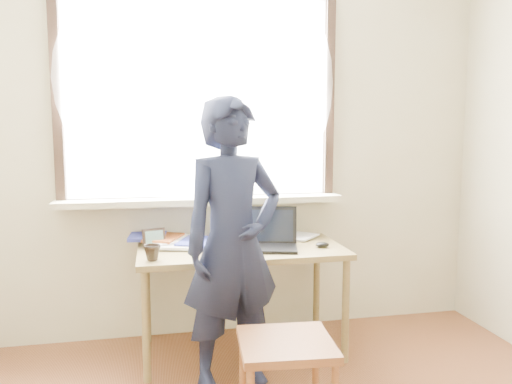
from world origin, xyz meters
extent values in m
cube|color=beige|center=(0.00, 2.00, 1.30)|extent=(3.50, 0.02, 2.60)
cube|color=white|center=(-0.20, 1.99, 1.60)|extent=(1.70, 0.01, 1.30)
cube|color=black|center=(-0.20, 1.97, 0.92)|extent=(1.82, 0.06, 0.06)
cube|color=black|center=(-1.08, 1.97, 1.60)|extent=(0.06, 0.06, 1.30)
cube|color=black|center=(0.68, 1.97, 1.60)|extent=(0.06, 0.06, 1.30)
cube|color=beige|center=(-0.20, 1.90, 0.93)|extent=(1.85, 0.20, 0.04)
cube|color=white|center=(-0.20, 1.91, 1.70)|extent=(1.95, 0.02, 1.65)
cube|color=olive|center=(0.01, 1.63, 0.65)|extent=(1.25, 0.63, 0.04)
cylinder|color=olive|center=(-0.57, 1.36, 0.32)|extent=(0.04, 0.04, 0.63)
cylinder|color=olive|center=(-0.57, 1.90, 0.32)|extent=(0.04, 0.04, 0.63)
cylinder|color=olive|center=(0.59, 1.36, 0.32)|extent=(0.04, 0.04, 0.63)
cylinder|color=olive|center=(0.59, 1.90, 0.32)|extent=(0.04, 0.04, 0.63)
cube|color=black|center=(0.16, 1.55, 0.68)|extent=(0.40, 0.33, 0.02)
cube|color=black|center=(0.19, 1.67, 0.79)|extent=(0.36, 0.16, 0.23)
cube|color=black|center=(0.19, 1.67, 0.79)|extent=(0.32, 0.13, 0.19)
cube|color=black|center=(0.15, 1.54, 0.68)|extent=(0.34, 0.22, 0.00)
imported|color=white|center=(-0.10, 1.78, 0.72)|extent=(0.17, 0.17, 0.10)
imported|color=black|center=(-0.53, 1.43, 0.71)|extent=(0.13, 0.13, 0.09)
ellipsoid|color=black|center=(0.50, 1.53, 0.69)|extent=(0.09, 0.06, 0.03)
cube|color=#2C3491|center=(-0.02, 1.79, 0.68)|extent=(0.29, 0.33, 0.02)
cube|color=white|center=(-0.17, 1.84, 0.68)|extent=(0.34, 0.33, 0.01)
cube|color=brown|center=(-0.01, 1.74, 0.69)|extent=(0.30, 0.34, 0.02)
cube|color=gold|center=(-0.35, 1.92, 0.69)|extent=(0.36, 0.37, 0.02)
cube|color=brown|center=(-0.28, 1.73, 0.69)|extent=(0.28, 0.30, 0.01)
cube|color=brown|center=(-0.56, 1.71, 0.70)|extent=(0.31, 0.28, 0.02)
cube|color=brown|center=(0.03, 1.83, 0.70)|extent=(0.35, 0.33, 0.00)
cube|color=#2C3491|center=(-0.46, 1.86, 0.70)|extent=(0.28, 0.32, 0.01)
cube|color=brown|center=(-0.40, 1.85, 0.71)|extent=(0.33, 0.33, 0.02)
imported|color=white|center=(-0.36, 1.80, 0.68)|extent=(0.28, 0.30, 0.02)
imported|color=white|center=(0.38, 1.87, 0.68)|extent=(0.28, 0.29, 0.02)
cube|color=black|center=(-0.52, 1.73, 0.73)|extent=(0.14, 0.05, 0.11)
cube|color=#366B2F|center=(-0.52, 1.73, 0.73)|extent=(0.11, 0.03, 0.08)
cube|color=brown|center=(0.06, 0.78, 0.41)|extent=(0.46, 0.44, 0.04)
cylinder|color=brown|center=(-0.11, 0.97, 0.20)|extent=(0.03, 0.03, 0.40)
cylinder|color=brown|center=(0.26, 0.94, 0.20)|extent=(0.03, 0.03, 0.40)
imported|color=black|center=(-0.11, 1.24, 0.78)|extent=(0.66, 0.53, 1.57)
camera|label=1|loc=(-0.52, -1.32, 1.39)|focal=35.00mm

